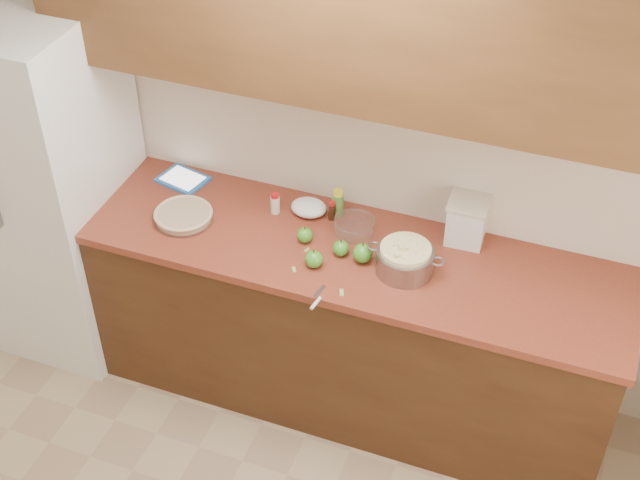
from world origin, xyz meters
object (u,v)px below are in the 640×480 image
at_px(colander, 405,259).
at_px(tablet, 183,179).
at_px(flour_canister, 467,220).
at_px(pie, 183,215).

bearing_deg(colander, tablet, 168.05).
xyz_separation_m(colander, flour_canister, (0.19, 0.29, 0.05)).
relative_size(colander, flour_canister, 1.57).
height_order(flour_canister, tablet, flour_canister).
bearing_deg(flour_canister, pie, -165.77).
distance_m(colander, tablet, 1.20).
xyz_separation_m(pie, flour_canister, (1.22, 0.31, 0.09)).
bearing_deg(pie, colander, 0.94).
xyz_separation_m(pie, colander, (1.03, 0.02, 0.04)).
bearing_deg(tablet, colander, 1.20).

